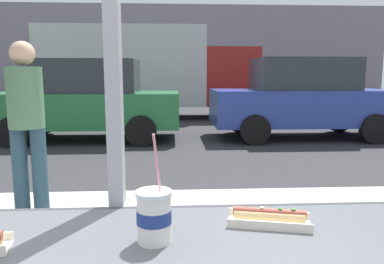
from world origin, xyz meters
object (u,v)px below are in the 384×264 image
Objects in this scene: parked_car_green at (87,100)px; pedestrian at (27,118)px; box_truck at (146,70)px; soda_cup_left at (154,215)px; hotdog_tray_far at (269,217)px; parked_car_blue at (302,98)px.

pedestrian is at bearing -83.84° from parked_car_green.
box_truck is 4.36× the size of pedestrian.
soda_cup_left is at bearing -76.34° from parked_car_green.
soda_cup_left is at bearing -163.97° from hotdog_tray_far.
pedestrian is (-1.29, 2.54, -0.02)m from soda_cup_left.
soda_cup_left is 0.07× the size of parked_car_green.
parked_car_green is at bearing 103.66° from soda_cup_left.
hotdog_tray_far is 2.94m from pedestrian.
box_truck is (-3.88, 4.36, 0.72)m from parked_car_blue.
soda_cup_left is 8.12m from parked_car_blue.
pedestrian reaches higher than hotdog_tray_far.
parked_car_green is at bearing 96.16° from pedestrian.
soda_cup_left is 0.36m from hotdog_tray_far.
box_truck is at bearing 93.85° from soda_cup_left.
hotdog_tray_far is at bearing 16.03° from soda_cup_left.
hotdog_tray_far is (0.34, 0.10, -0.05)m from soda_cup_left.
soda_cup_left is 0.04× the size of box_truck.
parked_car_blue is 0.59× the size of box_truck.
pedestrian is at bearing -131.31° from parked_car_blue.
hotdog_tray_far is at bearing -56.27° from pedestrian.
parked_car_green is 0.58× the size of box_truck.
hotdog_tray_far is 0.06× the size of parked_car_blue.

